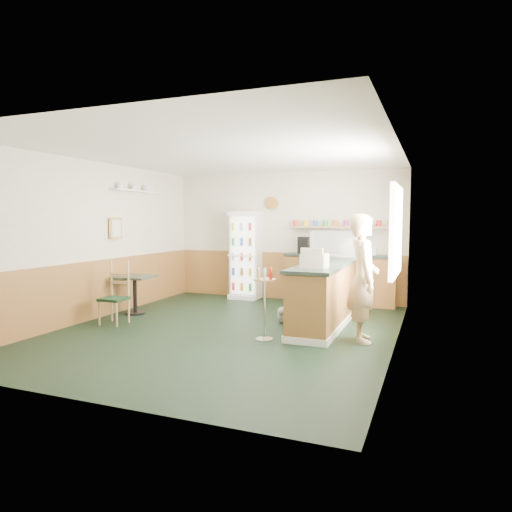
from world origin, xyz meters
The scene contains 13 objects.
ground centered at (0.00, 0.00, 0.00)m, with size 6.00×6.00×0.00m, color black.
room_envelope centered at (-0.23, 0.73, 1.52)m, with size 5.04×6.02×2.72m.
service_counter centered at (1.35, 1.07, 0.46)m, with size 0.68×3.01×1.01m.
back_counter centered at (1.19, 2.80, 0.55)m, with size 2.24×0.42×1.69m.
drinks_fridge centered at (-0.82, 2.74, 0.94)m, with size 0.62×0.53×1.87m.
display_case centered at (1.35, 1.69, 1.25)m, with size 0.87×0.45×0.49m.
cash_register centered at (1.35, 0.13, 1.11)m, with size 0.35×0.37×0.20m, color beige.
shopkeeper centered at (2.05, 0.11, 0.89)m, with size 0.60×0.43×1.79m, color tan.
condiment_stand centered at (0.75, -0.32, 0.66)m, with size 0.33×0.33×1.02m.
newspaper_rack centered at (0.99, 1.20, 0.48)m, with size 0.09×0.41×0.50m.
cafe_table centered at (-2.05, 0.49, 0.49)m, with size 0.69×0.69×0.69m.
cafe_chair centered at (-1.89, -0.21, 0.54)m, with size 0.40×0.40×1.04m.
dog_doorstop centered at (0.67, 0.79, 0.13)m, with size 0.23×0.30×0.28m.
Camera 1 is at (2.96, -6.29, 1.72)m, focal length 32.00 mm.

